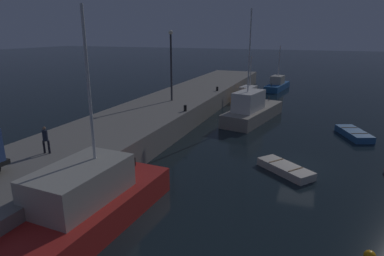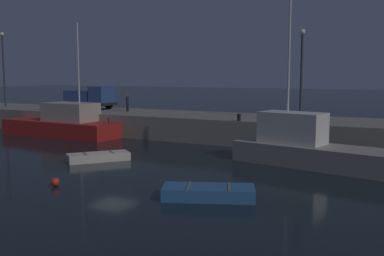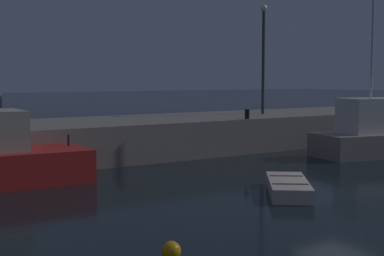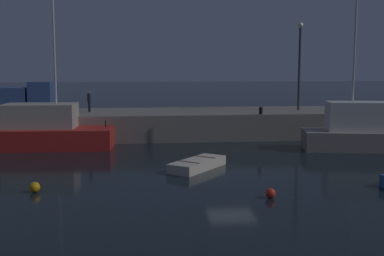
{
  "view_description": "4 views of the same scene",
  "coord_description": "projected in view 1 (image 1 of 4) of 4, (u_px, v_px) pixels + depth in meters",
  "views": [
    {
      "loc": [
        -22.9,
        -0.76,
        9.01
      ],
      "look_at": [
        -0.03,
        8.11,
        1.84
      ],
      "focal_mm": 30.84,
      "sensor_mm": 36.0,
      "label": 1
    },
    {
      "loc": [
        16.84,
        -22.04,
        5.62
      ],
      "look_at": [
        0.87,
        9.12,
        1.43
      ],
      "focal_mm": 41.72,
      "sensor_mm": 36.0,
      "label": 2
    },
    {
      "loc": [
        -16.69,
        -14.59,
        4.37
      ],
      "look_at": [
        0.74,
        10.89,
        1.65
      ],
      "focal_mm": 52.78,
      "sensor_mm": 36.0,
      "label": 3
    },
    {
      "loc": [
        -5.06,
        -25.37,
        5.59
      ],
      "look_at": [
        -1.05,
        9.47,
        1.19
      ],
      "focal_mm": 45.54,
      "sensor_mm": 36.0,
      "label": 4
    }
  ],
  "objects": [
    {
      "name": "ground_plane",
      "position": [
        299.0,
        165.0,
        23.29
      ],
      "size": [
        320.0,
        320.0,
        0.0
      ],
      "primitive_type": "plane",
      "color": "black"
    },
    {
      "name": "pier_quay",
      "position": [
        129.0,
        130.0,
        27.81
      ],
      "size": [
        75.48,
        7.49,
        2.03
      ],
      "color": "gray",
      "rests_on": "ground"
    },
    {
      "name": "fishing_trawler_red",
      "position": [
        252.0,
        110.0,
        34.51
      ],
      "size": [
        10.34,
        4.92,
        11.13
      ],
      "color": "gray",
      "rests_on": "ground"
    },
    {
      "name": "fishing_boat_blue",
      "position": [
        71.0,
        213.0,
        15.01
      ],
      "size": [
        12.24,
        4.69,
        10.2
      ],
      "color": "red",
      "rests_on": "ground"
    },
    {
      "name": "fishing_boat_white",
      "position": [
        249.0,
        95.0,
        45.24
      ],
      "size": [
        8.05,
        3.2,
        5.84
      ],
      "color": "orange",
      "rests_on": "ground"
    },
    {
      "name": "fishing_boat_orange",
      "position": [
        277.0,
        85.0,
        53.35
      ],
      "size": [
        8.13,
        3.21,
        6.91
      ],
      "color": "#195193",
      "rests_on": "ground"
    },
    {
      "name": "dinghy_orange_near",
      "position": [
        285.0,
        169.0,
        21.92
      ],
      "size": [
        3.6,
        3.99,
        0.56
      ],
      "color": "beige",
      "rests_on": "ground"
    },
    {
      "name": "dinghy_red_small",
      "position": [
        354.0,
        134.0,
        29.39
      ],
      "size": [
        4.48,
        3.1,
        0.61
      ],
      "color": "#2D6099",
      "rests_on": "ground"
    },
    {
      "name": "mooring_buoy_mid",
      "position": [
        370.0,
        256.0,
        13.42
      ],
      "size": [
        0.48,
        0.48,
        0.48
      ],
      "primitive_type": "sphere",
      "color": "orange",
      "rests_on": "ground"
    },
    {
      "name": "lamp_post_east",
      "position": [
        171.0,
        60.0,
        33.72
      ],
      "size": [
        0.44,
        0.44,
        7.16
      ],
      "color": "#38383D",
      "rests_on": "pier_quay"
    },
    {
      "name": "dockworker",
      "position": [
        45.0,
        138.0,
        19.46
      ],
      "size": [
        0.36,
        0.43,
        1.65
      ],
      "color": "black",
      "rests_on": "pier_quay"
    },
    {
      "name": "bollard_west",
      "position": [
        217.0,
        89.0,
        40.51
      ],
      "size": [
        0.28,
        0.28,
        0.51
      ],
      "primitive_type": "cylinder",
      "color": "black",
      "rests_on": "pier_quay"
    },
    {
      "name": "bollard_central",
      "position": [
        185.0,
        108.0,
        30.13
      ],
      "size": [
        0.28,
        0.28,
        0.56
      ],
      "primitive_type": "cylinder",
      "color": "black",
      "rests_on": "pier_quay"
    }
  ]
}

